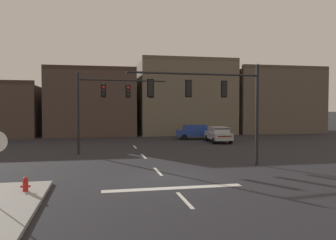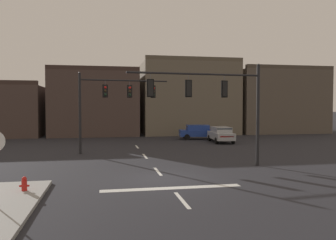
# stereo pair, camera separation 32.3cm
# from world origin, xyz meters

# --- Properties ---
(ground_plane) EXTENTS (400.00, 400.00, 0.00)m
(ground_plane) POSITION_xyz_m (0.00, 0.00, 0.00)
(ground_plane) COLOR #232328
(stop_bar_paint) EXTENTS (6.40, 0.50, 0.01)m
(stop_bar_paint) POSITION_xyz_m (0.00, -2.00, 0.00)
(stop_bar_paint) COLOR silver
(stop_bar_paint) RESTS_ON ground
(lane_centreline) EXTENTS (0.16, 26.40, 0.01)m
(lane_centreline) POSITION_xyz_m (0.00, 2.00, 0.00)
(lane_centreline) COLOR silver
(lane_centreline) RESTS_ON ground
(signal_mast_near_side) EXTENTS (8.25, 0.73, 6.31)m
(signal_mast_near_side) POSITION_xyz_m (3.65, 2.58, 4.29)
(signal_mast_near_side) COLOR black
(signal_mast_near_side) RESTS_ON ground
(signal_mast_far_side) EXTENTS (7.05, 0.80, 6.34)m
(signal_mast_far_side) POSITION_xyz_m (-2.46, 10.38, 4.37)
(signal_mast_far_side) COLOR black
(signal_mast_far_side) RESTS_ON ground
(car_lot_nearside) EXTENTS (4.61, 2.34, 1.61)m
(car_lot_nearside) POSITION_xyz_m (7.53, 19.95, 0.86)
(car_lot_nearside) COLOR navy
(car_lot_nearside) RESTS_ON ground
(car_lot_middle) EXTENTS (2.16, 4.55, 1.61)m
(car_lot_middle) POSITION_xyz_m (8.83, 16.22, 0.86)
(car_lot_middle) COLOR #9EA0A5
(car_lot_middle) RESTS_ON ground
(fire_hydrant) EXTENTS (0.40, 0.30, 0.75)m
(fire_hydrant) POSITION_xyz_m (-6.28, -1.88, 0.33)
(fire_hydrant) COLOR red
(fire_hydrant) RESTS_ON ground
(building_row) EXTENTS (48.58, 11.93, 9.91)m
(building_row) POSITION_xyz_m (6.27, 29.28, 4.19)
(building_row) COLOR #473833
(building_row) RESTS_ON ground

